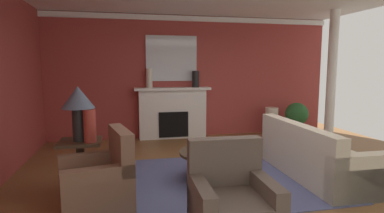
% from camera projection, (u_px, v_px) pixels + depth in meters
% --- Properties ---
extents(ground_plane, '(8.61, 8.61, 0.00)m').
position_uv_depth(ground_plane, '(230.00, 180.00, 4.74)').
color(ground_plane, brown).
extents(wall_fireplace, '(7.22, 0.12, 2.93)m').
position_uv_depth(wall_fireplace, '(188.00, 77.00, 7.67)').
color(wall_fireplace, '#9E3833').
rests_on(wall_fireplace, ground_plane).
extents(crown_moulding, '(7.22, 0.08, 0.12)m').
position_uv_depth(crown_moulding, '(188.00, 19.00, 7.42)').
color(crown_moulding, white).
extents(area_rug, '(3.45, 2.50, 0.01)m').
position_uv_depth(area_rug, '(212.00, 180.00, 4.73)').
color(area_rug, '#4C517A').
rests_on(area_rug, ground_plane).
extents(fireplace, '(1.80, 0.35, 1.22)m').
position_uv_depth(fireplace, '(173.00, 114.00, 7.49)').
color(fireplace, white).
rests_on(fireplace, ground_plane).
extents(mantel_mirror, '(1.22, 0.04, 1.07)m').
position_uv_depth(mantel_mirror, '(172.00, 58.00, 7.44)').
color(mantel_mirror, silver).
extents(sofa, '(0.93, 2.11, 0.85)m').
position_uv_depth(sofa, '(314.00, 158.00, 4.87)').
color(sofa, beige).
rests_on(sofa, ground_plane).
extents(armchair_near_window, '(0.95, 0.95, 0.95)m').
position_uv_depth(armchair_near_window, '(99.00, 182.00, 3.81)').
color(armchair_near_window, brown).
rests_on(armchair_near_window, ground_plane).
extents(armchair_facing_fireplace, '(0.82, 0.82, 0.95)m').
position_uv_depth(armchair_facing_fireplace, '(232.00, 206.00, 3.16)').
color(armchair_facing_fireplace, brown).
rests_on(armchair_facing_fireplace, ground_plane).
extents(coffee_table, '(1.00, 1.00, 0.45)m').
position_uv_depth(coffee_table, '(213.00, 159.00, 4.69)').
color(coffee_table, '#3D2D1E').
rests_on(coffee_table, ground_plane).
extents(side_table, '(0.56, 0.56, 0.70)m').
position_uv_depth(side_table, '(81.00, 162.00, 4.33)').
color(side_table, '#3D2D1E').
rests_on(side_table, ground_plane).
extents(table_lamp, '(0.44, 0.44, 0.75)m').
position_uv_depth(table_lamp, '(78.00, 103.00, 4.23)').
color(table_lamp, black).
rests_on(table_lamp, side_table).
extents(vase_tall_corner, '(0.32, 0.32, 0.71)m').
position_uv_depth(vase_tall_corner, '(271.00, 122.00, 7.74)').
color(vase_tall_corner, beige).
rests_on(vase_tall_corner, ground_plane).
extents(vase_mantel_right, '(0.17, 0.17, 0.39)m').
position_uv_depth(vase_mantel_right, '(196.00, 79.00, 7.45)').
color(vase_mantel_right, black).
rests_on(vase_mantel_right, fireplace).
extents(vase_on_side_table, '(0.16, 0.16, 0.45)m').
position_uv_depth(vase_on_side_table, '(90.00, 126.00, 4.18)').
color(vase_on_side_table, '#9E3328').
rests_on(vase_on_side_table, side_table).
extents(vase_mantel_left, '(0.14, 0.14, 0.45)m').
position_uv_depth(vase_mantel_left, '(149.00, 78.00, 7.22)').
color(vase_mantel_left, beige).
rests_on(vase_mantel_left, fireplace).
extents(book_red_cover, '(0.23, 0.21, 0.05)m').
position_uv_depth(book_red_cover, '(215.00, 148.00, 4.79)').
color(book_red_cover, tan).
rests_on(book_red_cover, coffee_table).
extents(book_art_folio, '(0.28, 0.25, 0.04)m').
position_uv_depth(book_art_folio, '(210.00, 149.00, 4.55)').
color(book_art_folio, maroon).
rests_on(book_art_folio, coffee_table).
extents(potted_plant, '(0.56, 0.56, 0.83)m').
position_uv_depth(potted_plant, '(297.00, 116.00, 7.71)').
color(potted_plant, '#333333').
rests_on(potted_plant, ground_plane).
extents(column_white, '(0.20, 0.20, 2.93)m').
position_uv_depth(column_white, '(331.00, 78.00, 6.89)').
color(column_white, white).
rests_on(column_white, ground_plane).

